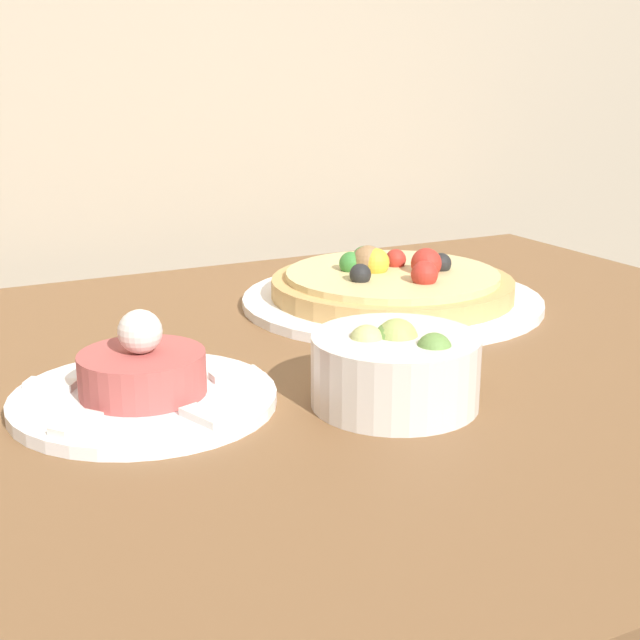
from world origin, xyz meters
name	(u,v)px	position (x,y,z in m)	size (l,w,h in m)	color
dining_table	(317,478)	(0.00, 0.41, 0.64)	(1.08, 0.82, 0.75)	brown
pizza_plate	(392,289)	(0.16, 0.55, 0.77)	(0.33, 0.33, 0.06)	white
tartare_plate	(143,385)	(-0.16, 0.38, 0.76)	(0.21, 0.21, 0.08)	white
small_bowl	(395,368)	(0.01, 0.30, 0.78)	(0.13, 0.13, 0.07)	silver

